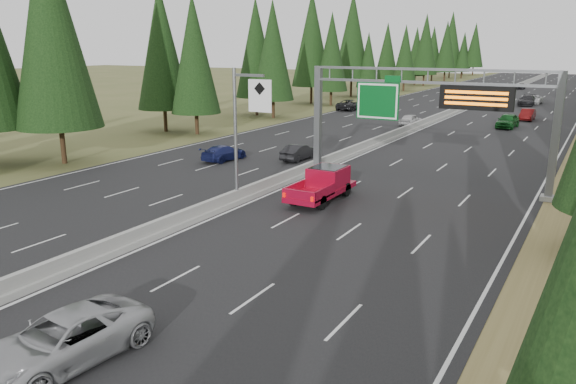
# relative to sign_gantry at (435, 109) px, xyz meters

# --- Properties ---
(road) EXTENTS (32.00, 260.00, 0.08)m
(road) POSITION_rel_sign_gantry_xyz_m (-8.92, 45.12, -5.23)
(road) COLOR black
(road) RESTS_ON ground
(shoulder_left) EXTENTS (3.60, 260.00, 0.06)m
(shoulder_left) POSITION_rel_sign_gantry_xyz_m (-26.72, 45.12, -5.24)
(shoulder_left) COLOR #4A5427
(shoulder_left) RESTS_ON ground
(median_barrier) EXTENTS (0.70, 260.00, 0.85)m
(median_barrier) POSITION_rel_sign_gantry_xyz_m (-8.92, 45.12, -4.85)
(median_barrier) COLOR gray
(median_barrier) RESTS_ON road
(sign_gantry) EXTENTS (16.75, 0.98, 7.80)m
(sign_gantry) POSITION_rel_sign_gantry_xyz_m (0.00, 0.00, 0.00)
(sign_gantry) COLOR slate
(sign_gantry) RESTS_ON road
(hov_sign_pole) EXTENTS (2.80, 0.50, 8.00)m
(hov_sign_pole) POSITION_rel_sign_gantry_xyz_m (-8.33, -9.92, -0.54)
(hov_sign_pole) COLOR slate
(hov_sign_pole) RESTS_ON road
(tree_row_left) EXTENTS (12.13, 238.40, 18.94)m
(tree_row_left) POSITION_rel_sign_gantry_xyz_m (-30.90, 26.06, 4.41)
(tree_row_left) COLOR black
(tree_row_left) RESTS_ON ground
(silver_minivan) EXTENTS (3.03, 5.63, 1.50)m
(silver_minivan) POSITION_rel_sign_gantry_xyz_m (-3.38, -26.88, -4.44)
(silver_minivan) COLOR #A0A1A4
(silver_minivan) RESTS_ON road
(red_pickup) EXTENTS (2.13, 5.95, 1.94)m
(red_pickup) POSITION_rel_sign_gantry_xyz_m (-4.84, -6.27, -4.11)
(red_pickup) COLOR black
(red_pickup) RESTS_ON road
(car_ahead_green) EXTENTS (2.21, 4.95, 1.65)m
(car_ahead_green) POSITION_rel_sign_gantry_xyz_m (-0.13, 32.05, -4.36)
(car_ahead_green) COLOR #12511A
(car_ahead_green) RESTS_ON road
(car_ahead_dkred) EXTENTS (1.55, 4.36, 1.43)m
(car_ahead_dkred) POSITION_rel_sign_gantry_xyz_m (0.94, 40.46, -4.47)
(car_ahead_dkred) COLOR #590C0D
(car_ahead_dkred) RESTS_ON road
(car_ahead_dkgrey) EXTENTS (2.30, 5.58, 1.62)m
(car_ahead_dkgrey) POSITION_rel_sign_gantry_xyz_m (-1.58, 59.97, -4.38)
(car_ahead_dkgrey) COLOR black
(car_ahead_dkgrey) RESTS_ON road
(car_ahead_white) EXTENTS (2.54, 5.17, 1.41)m
(car_ahead_white) POSITION_rel_sign_gantry_xyz_m (-1.03, 63.01, -4.48)
(car_ahead_white) COLOR silver
(car_ahead_white) RESTS_ON road
(car_ahead_far) EXTENTS (1.57, 3.86, 1.31)m
(car_ahead_far) POSITION_rel_sign_gantry_xyz_m (-7.42, 96.29, -4.53)
(car_ahead_far) COLOR black
(car_ahead_far) RESTS_ON road
(car_onc_near) EXTENTS (1.49, 4.01, 1.31)m
(car_onc_near) POSITION_rel_sign_gantry_xyz_m (-12.07, 3.65, -4.53)
(car_onc_near) COLOR black
(car_onc_near) RESTS_ON road
(car_onc_blue) EXTENTS (2.17, 4.53, 1.27)m
(car_onc_blue) POSITION_rel_sign_gantry_xyz_m (-17.33, 0.39, -4.55)
(car_onc_blue) COLOR navy
(car_onc_blue) RESTS_ON road
(car_onc_white) EXTENTS (1.94, 4.20, 1.39)m
(car_onc_white) POSITION_rel_sign_gantry_xyz_m (-10.42, 28.32, -4.49)
(car_onc_white) COLOR beige
(car_onc_white) RESTS_ON road
(car_onc_far) EXTENTS (2.67, 5.57, 1.53)m
(car_onc_far) POSITION_rel_sign_gantry_xyz_m (-23.42, 40.13, -4.42)
(car_onc_far) COLOR black
(car_onc_far) RESTS_ON road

